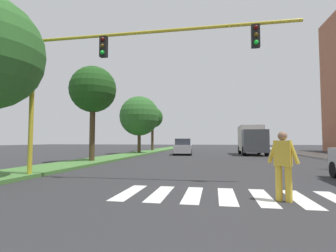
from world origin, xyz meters
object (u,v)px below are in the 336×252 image
Objects in this scene: tree_far at (139,116)px; tree_distant at (152,118)px; traffic_light_gantry at (105,64)px; tree_mid at (93,90)px; pedestrian_performer at (283,163)px; truck_box_delivery at (252,139)px; sedan_midblock at (183,147)px.

tree_far reaches higher than tree_distant.
tree_distant is 0.59× the size of traffic_light_gantry.
tree_mid is 3.76× the size of pedestrian_performer.
truck_box_delivery is at bearing 45.52° from tree_mid.
traffic_light_gantry is 7.15m from pedestrian_performer.
pedestrian_performer is at bearing -43.43° from tree_mid.
tree_distant is 1.39× the size of sedan_midblock.
tree_far is at bearing -176.62° from truck_box_delivery.
tree_mid reaches higher than tree_far.
truck_box_delivery is at bearing 8.88° from sedan_midblock.
tree_mid reaches higher than pedestrian_performer.
pedestrian_performer is at bearing -64.43° from tree_far.
truck_box_delivery reaches higher than pedestrian_performer.
pedestrian_performer is (9.87, -20.62, -3.31)m from tree_far.
traffic_light_gantry is 1.67× the size of truck_box_delivery.
tree_distant is 14.66m from truck_box_delivery.
truck_box_delivery reaches higher than sedan_midblock.
pedestrian_performer is 21.47m from truck_box_delivery.
tree_distant reaches higher than sedan_midblock.
tree_mid reaches higher than tree_distant.
traffic_light_gantry is (4.48, -25.91, -0.34)m from tree_distant.
traffic_light_gantry is 6.12× the size of pedestrian_performer.
pedestrian_performer is 0.27× the size of truck_box_delivery.
sedan_midblock is (4.79, 11.05, -4.12)m from tree_mid.
traffic_light_gantry reaches higher than truck_box_delivery.
tree_distant is at bearing 92.82° from tree_far.
tree_mid is 17.37m from truck_box_delivery.
pedestrian_performer is (10.25, -28.31, -3.82)m from tree_distant.
traffic_light_gantry is at bearing -80.20° from tree_distant.
tree_far is at bearing 102.68° from traffic_light_gantry.
tree_distant is at bearing 99.80° from traffic_light_gantry.
pedestrian_performer is at bearing -76.40° from sedan_midblock.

